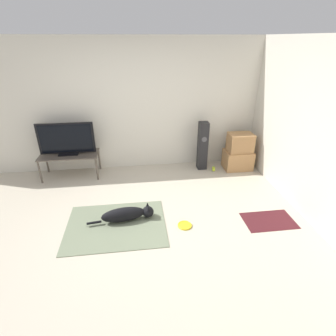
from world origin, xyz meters
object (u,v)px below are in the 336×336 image
(floor_speaker, at_px, (203,146))
(tv_stand, at_px, (69,157))
(dog, at_px, (128,214))
(tennis_ball_near_speaker, at_px, (214,170))
(tennis_ball_by_boxes, at_px, (214,168))
(frisbee, at_px, (185,225))
(cardboard_box_upper, at_px, (240,143))
(tv, at_px, (66,139))
(cardboard_box_lower, at_px, (238,160))

(floor_speaker, xyz_separation_m, tv_stand, (-2.66, -0.01, -0.08))
(dog, height_order, tennis_ball_near_speaker, dog)
(tennis_ball_by_boxes, relative_size, tennis_ball_near_speaker, 1.00)
(tennis_ball_near_speaker, bearing_deg, tennis_ball_by_boxes, 74.94)
(dog, bearing_deg, frisbee, -16.09)
(dog, height_order, cardboard_box_upper, cardboard_box_upper)
(tv_stand, bearing_deg, tv, 90.00)
(dog, xyz_separation_m, cardboard_box_lower, (2.29, 1.51, 0.08))
(tennis_ball_by_boxes, bearing_deg, frisbee, -118.33)
(cardboard_box_upper, height_order, tennis_ball_by_boxes, cardboard_box_upper)
(cardboard_box_lower, bearing_deg, tennis_ball_by_boxes, 179.36)
(frisbee, height_order, tennis_ball_near_speaker, tennis_ball_near_speaker)
(floor_speaker, bearing_deg, cardboard_box_upper, -8.58)
(cardboard_box_upper, height_order, tv_stand, cardboard_box_upper)
(dog, xyz_separation_m, tennis_ball_near_speaker, (1.76, 1.43, -0.09))
(cardboard_box_upper, bearing_deg, tv_stand, 178.31)
(dog, bearing_deg, tv, 124.71)
(floor_speaker, height_order, tv, tv)
(dog, height_order, frisbee, dog)
(dog, xyz_separation_m, frisbee, (0.83, -0.24, -0.11))
(tennis_ball_by_boxes, bearing_deg, tv_stand, 178.21)
(floor_speaker, bearing_deg, tennis_ball_near_speaker, -41.11)
(tv_stand, xyz_separation_m, tv, (0.00, 0.00, 0.35))
(dog, xyz_separation_m, tennis_ball_by_boxes, (1.78, 1.52, -0.09))
(cardboard_box_lower, xyz_separation_m, tv, (-3.41, 0.10, 0.58))
(floor_speaker, xyz_separation_m, tv, (-2.66, -0.01, 0.27))
(tv_stand, bearing_deg, cardboard_box_lower, -1.62)
(frisbee, xyz_separation_m, tennis_ball_near_speaker, (0.93, 1.67, 0.02))
(floor_speaker, distance_m, tv_stand, 2.66)
(tv, bearing_deg, tv_stand, -90.00)
(tennis_ball_near_speaker, bearing_deg, tv_stand, 176.51)
(frisbee, xyz_separation_m, tv_stand, (-1.95, 1.85, 0.41))
(dog, relative_size, tennis_ball_near_speaker, 15.08)
(tv_stand, bearing_deg, dog, -55.25)
(cardboard_box_upper, xyz_separation_m, tennis_ball_by_boxes, (-0.52, 0.01, -0.55))
(tv_stand, bearing_deg, cardboard_box_upper, -1.69)
(floor_speaker, distance_m, tennis_ball_by_boxes, 0.54)
(dog, bearing_deg, tv_stand, 124.75)
(tv, xyz_separation_m, tennis_ball_by_boxes, (2.90, -0.09, -0.74))
(cardboard_box_lower, relative_size, tv, 0.55)
(tv_stand, height_order, tennis_ball_near_speaker, tv_stand)
(tv_stand, distance_m, tennis_ball_by_boxes, 2.92)
(cardboard_box_lower, relative_size, floor_speaker, 0.57)
(frisbee, relative_size, cardboard_box_upper, 0.43)
(floor_speaker, height_order, tv_stand, floor_speaker)
(cardboard_box_lower, distance_m, tv_stand, 3.42)
(tennis_ball_by_boxes, bearing_deg, tennis_ball_near_speaker, -105.06)
(dog, bearing_deg, floor_speaker, 46.43)
(cardboard_box_upper, xyz_separation_m, tv_stand, (-3.41, 0.10, -0.16))
(cardboard_box_lower, height_order, tennis_ball_by_boxes, cardboard_box_lower)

